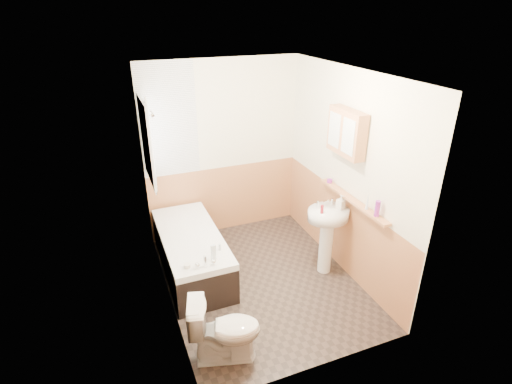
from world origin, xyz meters
TOP-DOWN VIEW (x-y plane):
  - floor at (0.00, 0.00)m, footprint 2.80×2.80m
  - ceiling at (0.00, 0.00)m, footprint 2.80×2.80m
  - wall_back at (0.00, 1.41)m, footprint 2.20×0.02m
  - wall_front at (0.00, -1.41)m, footprint 2.20×0.02m
  - wall_left at (-1.11, 0.00)m, footprint 0.02×2.80m
  - wall_right at (1.11, 0.00)m, footprint 0.02×2.80m
  - wainscot_right at (1.09, 0.00)m, footprint 0.01×2.80m
  - wainscot_front at (0.00, -1.39)m, footprint 2.20×0.01m
  - wainscot_back at (0.00, 1.39)m, footprint 2.20×0.01m
  - tile_cladding_left at (-1.09, 0.00)m, footprint 0.01×2.80m
  - tile_return_back at (-0.73, 1.39)m, footprint 0.75×0.01m
  - window at (-1.06, 0.95)m, footprint 0.03×0.79m
  - bathtub at (-0.73, 0.51)m, footprint 0.70×1.64m
  - shower_riser at (-1.04, 0.74)m, footprint 0.10×0.08m
  - toilet at (-0.76, -0.96)m, footprint 0.76×0.55m
  - sink at (0.84, -0.10)m, footprint 0.52×0.42m
  - pine_shelf at (1.04, -0.27)m, footprint 0.10×1.28m
  - medicine_cabinet at (1.01, -0.06)m, footprint 0.15×0.58m
  - foam_can at (1.04, -0.71)m, footprint 0.07×0.07m
  - green_bottle at (1.04, -0.54)m, footprint 0.04×0.04m
  - black_jar at (1.04, 0.24)m, footprint 0.08×0.08m
  - soap_bottle at (0.97, -0.15)m, footprint 0.14×0.20m
  - clear_bottle at (0.71, -0.16)m, footprint 0.04×0.04m
  - blue_gel at (-0.61, -0.11)m, footprint 0.06×0.04m
  - cream_jar at (-0.92, -0.15)m, footprint 0.08×0.08m
  - orange_bottle at (-0.49, 0.04)m, footprint 0.03×0.03m

SIDE VIEW (x-z plane):
  - floor at x=0.00m, z-range 0.00..0.00m
  - bathtub at x=-0.73m, z-range -0.06..0.62m
  - toilet at x=-0.76m, z-range 0.00..0.67m
  - wainscot_right at x=1.09m, z-range 0.00..1.00m
  - wainscot_front at x=0.00m, z-range 0.00..1.00m
  - wainscot_back at x=0.00m, z-range 0.00..1.00m
  - cream_jar at x=-0.92m, z-range 0.54..0.59m
  - orange_bottle at x=-0.49m, z-range 0.54..0.63m
  - sink at x=0.84m, z-range 0.13..1.13m
  - blue_gel at x=-0.61m, z-range 0.54..0.73m
  - soap_bottle at x=0.97m, z-range 0.89..0.97m
  - clear_bottle at x=0.71m, z-range 0.89..0.99m
  - pine_shelf at x=1.04m, z-range 1.03..1.06m
  - black_jar at x=1.04m, z-range 1.06..1.11m
  - foam_can at x=1.04m, z-range 1.06..1.24m
  - green_bottle at x=1.04m, z-range 1.06..1.25m
  - wall_back at x=0.00m, z-range 0.00..2.50m
  - wall_front at x=0.00m, z-range 0.00..2.50m
  - wall_left at x=-1.11m, z-range 0.00..2.50m
  - wall_right at x=1.11m, z-range 0.00..2.50m
  - tile_cladding_left at x=-1.09m, z-range 0.00..2.50m
  - window at x=-1.06m, z-range 1.15..2.15m
  - shower_riser at x=-1.04m, z-range 1.14..2.31m
  - tile_return_back at x=-0.73m, z-range 1.00..2.50m
  - medicine_cabinet at x=1.01m, z-range 1.54..2.07m
  - ceiling at x=0.00m, z-range 2.50..2.50m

